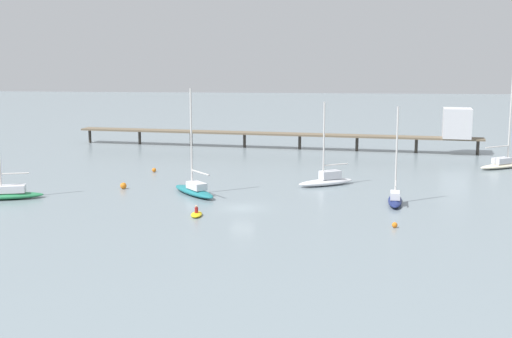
{
  "coord_description": "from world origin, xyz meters",
  "views": [
    {
      "loc": [
        8.09,
        -71.97,
        16.74
      ],
      "look_at": [
        0.0,
        16.01,
        1.5
      ],
      "focal_mm": 48.73,
      "sensor_mm": 36.0,
      "label": 1
    }
  ],
  "objects_px": {
    "sailboat_teal": "(194,189)",
    "mooring_buoy_mid": "(154,170)",
    "mooring_buoy_inner": "(123,186)",
    "sailboat_white": "(327,179)",
    "pier": "(376,128)",
    "sailboat_navy": "(395,197)",
    "dinghy_yellow": "(196,214)",
    "mooring_buoy_near": "(395,225)",
    "sailboat_cream": "(505,162)",
    "sailboat_green": "(7,192)"
  },
  "relations": [
    {
      "from": "mooring_buoy_mid",
      "to": "sailboat_navy",
      "type": "bearing_deg",
      "value": -29.14
    },
    {
      "from": "mooring_buoy_near",
      "to": "sailboat_cream",
      "type": "bearing_deg",
      "value": 61.78
    },
    {
      "from": "pier",
      "to": "dinghy_yellow",
      "type": "xyz_separation_m",
      "value": [
        -21.7,
        -47.43,
        -3.73
      ]
    },
    {
      "from": "pier",
      "to": "mooring_buoy_inner",
      "type": "distance_m",
      "value": 47.86
    },
    {
      "from": "sailboat_teal",
      "to": "sailboat_navy",
      "type": "height_order",
      "value": "sailboat_teal"
    },
    {
      "from": "dinghy_yellow",
      "to": "mooring_buoy_mid",
      "type": "distance_m",
      "value": 26.93
    },
    {
      "from": "sailboat_teal",
      "to": "mooring_buoy_near",
      "type": "distance_m",
      "value": 25.38
    },
    {
      "from": "dinghy_yellow",
      "to": "mooring_buoy_inner",
      "type": "height_order",
      "value": "dinghy_yellow"
    },
    {
      "from": "sailboat_teal",
      "to": "sailboat_green",
      "type": "relative_size",
      "value": 0.97
    },
    {
      "from": "sailboat_white",
      "to": "sailboat_teal",
      "type": "bearing_deg",
      "value": -154.93
    },
    {
      "from": "pier",
      "to": "mooring_buoy_inner",
      "type": "xyz_separation_m",
      "value": [
        -33.01,
        -34.47,
        -3.56
      ]
    },
    {
      "from": "mooring_buoy_near",
      "to": "sailboat_green",
      "type": "bearing_deg",
      "value": 168.02
    },
    {
      "from": "sailboat_teal",
      "to": "sailboat_navy",
      "type": "xyz_separation_m",
      "value": [
        22.8,
        -2.73,
        -0.02
      ]
    },
    {
      "from": "sailboat_green",
      "to": "mooring_buoy_mid",
      "type": "xyz_separation_m",
      "value": [
        12.52,
        18.75,
        -0.47
      ]
    },
    {
      "from": "sailboat_navy",
      "to": "mooring_buoy_near",
      "type": "bearing_deg",
      "value": -96.04
    },
    {
      "from": "mooring_buoy_inner",
      "to": "mooring_buoy_mid",
      "type": "bearing_deg",
      "value": 85.47
    },
    {
      "from": "sailboat_teal",
      "to": "mooring_buoy_mid",
      "type": "bearing_deg",
      "value": 119.58
    },
    {
      "from": "pier",
      "to": "sailboat_navy",
      "type": "relative_size",
      "value": 6.51
    },
    {
      "from": "mooring_buoy_near",
      "to": "dinghy_yellow",
      "type": "bearing_deg",
      "value": 171.55
    },
    {
      "from": "sailboat_teal",
      "to": "mooring_buoy_inner",
      "type": "bearing_deg",
      "value": 163.61
    },
    {
      "from": "sailboat_white",
      "to": "sailboat_navy",
      "type": "height_order",
      "value": "sailboat_navy"
    },
    {
      "from": "mooring_buoy_inner",
      "to": "mooring_buoy_mid",
      "type": "distance_m",
      "value": 11.93
    },
    {
      "from": "sailboat_teal",
      "to": "sailboat_navy",
      "type": "distance_m",
      "value": 22.97
    },
    {
      "from": "sailboat_cream",
      "to": "sailboat_white",
      "type": "bearing_deg",
      "value": -148.82
    },
    {
      "from": "pier",
      "to": "sailboat_white",
      "type": "distance_m",
      "value": 31.27
    },
    {
      "from": "mooring_buoy_near",
      "to": "mooring_buoy_mid",
      "type": "bearing_deg",
      "value": 137.2
    },
    {
      "from": "dinghy_yellow",
      "to": "mooring_buoy_inner",
      "type": "relative_size",
      "value": 3.24
    },
    {
      "from": "pier",
      "to": "sailboat_navy",
      "type": "distance_m",
      "value": 40.05
    },
    {
      "from": "dinghy_yellow",
      "to": "sailboat_navy",
      "type": "bearing_deg",
      "value": 19.93
    },
    {
      "from": "dinghy_yellow",
      "to": "mooring_buoy_mid",
      "type": "relative_size",
      "value": 4.34
    },
    {
      "from": "sailboat_teal",
      "to": "sailboat_green",
      "type": "height_order",
      "value": "sailboat_green"
    },
    {
      "from": "sailboat_teal",
      "to": "mooring_buoy_mid",
      "type": "xyz_separation_m",
      "value": [
        -8.29,
        14.61,
        -0.47
      ]
    },
    {
      "from": "sailboat_teal",
      "to": "dinghy_yellow",
      "type": "xyz_separation_m",
      "value": [
        2.07,
        -10.24,
        -0.54
      ]
    },
    {
      "from": "sailboat_cream",
      "to": "mooring_buoy_inner",
      "type": "relative_size",
      "value": 18.49
    },
    {
      "from": "sailboat_white",
      "to": "sailboat_green",
      "type": "relative_size",
      "value": 0.82
    },
    {
      "from": "dinghy_yellow",
      "to": "sailboat_cream",
      "type": "bearing_deg",
      "value": 40.25
    },
    {
      "from": "sailboat_white",
      "to": "mooring_buoy_mid",
      "type": "xyz_separation_m",
      "value": [
        -23.72,
        7.39,
        -0.48
      ]
    },
    {
      "from": "pier",
      "to": "sailboat_navy",
      "type": "bearing_deg",
      "value": -91.4
    },
    {
      "from": "sailboat_teal",
      "to": "mooring_buoy_mid",
      "type": "distance_m",
      "value": 16.8
    },
    {
      "from": "sailboat_white",
      "to": "sailboat_teal",
      "type": "height_order",
      "value": "sailboat_teal"
    },
    {
      "from": "pier",
      "to": "dinghy_yellow",
      "type": "height_order",
      "value": "pier"
    },
    {
      "from": "dinghy_yellow",
      "to": "mooring_buoy_near",
      "type": "distance_m",
      "value": 19.84
    },
    {
      "from": "sailboat_white",
      "to": "sailboat_teal",
      "type": "xyz_separation_m",
      "value": [
        -15.43,
        -7.22,
        -0.01
      ]
    },
    {
      "from": "mooring_buoy_inner",
      "to": "sailboat_white",
      "type": "bearing_deg",
      "value": 10.34
    },
    {
      "from": "sailboat_navy",
      "to": "mooring_buoy_mid",
      "type": "bearing_deg",
      "value": 150.86
    },
    {
      "from": "mooring_buoy_inner",
      "to": "mooring_buoy_near",
      "type": "xyz_separation_m",
      "value": [
        30.93,
        -15.88,
        -0.12
      ]
    },
    {
      "from": "sailboat_teal",
      "to": "sailboat_cream",
      "type": "relative_size",
      "value": 0.85
    },
    {
      "from": "sailboat_white",
      "to": "mooring_buoy_near",
      "type": "distance_m",
      "value": 21.33
    },
    {
      "from": "sailboat_navy",
      "to": "mooring_buoy_near",
      "type": "relative_size",
      "value": 19.91
    },
    {
      "from": "sailboat_teal",
      "to": "mooring_buoy_inner",
      "type": "relative_size",
      "value": 15.81
    }
  ]
}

